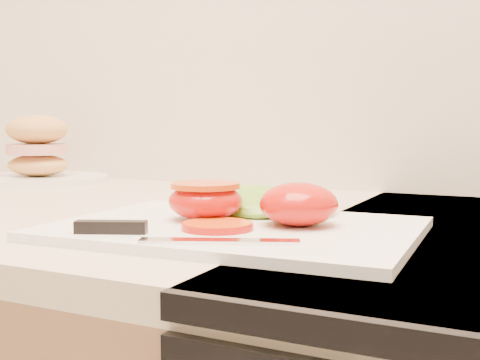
% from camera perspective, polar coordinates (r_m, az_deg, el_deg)
% --- Properties ---
extents(cutting_board, '(0.37, 0.28, 0.01)m').
position_cam_1_polar(cutting_board, '(0.62, -0.41, -4.66)').
color(cutting_board, white).
rests_on(cutting_board, counter).
extents(tomato_half_dome, '(0.08, 0.08, 0.04)m').
position_cam_1_polar(tomato_half_dome, '(0.61, 5.57, -2.28)').
color(tomato_half_dome, red).
rests_on(tomato_half_dome, cutting_board).
extents(tomato_half_cut, '(0.08, 0.08, 0.04)m').
position_cam_1_polar(tomato_half_cut, '(0.65, -3.30, -1.85)').
color(tomato_half_cut, red).
rests_on(tomato_half_cut, cutting_board).
extents(tomato_slice_0, '(0.07, 0.07, 0.01)m').
position_cam_1_polar(tomato_slice_0, '(0.59, -2.17, -4.37)').
color(tomato_slice_0, orange).
rests_on(tomato_slice_0, cutting_board).
extents(lettuce_leaf_0, '(0.15, 0.12, 0.03)m').
position_cam_1_polar(lettuce_leaf_0, '(0.70, 1.01, -2.10)').
color(lettuce_leaf_0, '#7CB12E').
rests_on(lettuce_leaf_0, cutting_board).
extents(lettuce_leaf_1, '(0.14, 0.13, 0.02)m').
position_cam_1_polar(lettuce_leaf_1, '(0.68, 4.69, -2.30)').
color(lettuce_leaf_1, '#7CB12E').
rests_on(lettuce_leaf_1, cutting_board).
extents(knife, '(0.22, 0.07, 0.01)m').
position_cam_1_polar(knife, '(0.56, -8.41, -4.94)').
color(knife, silver).
rests_on(knife, cutting_board).
extents(sandwich_plate, '(0.27, 0.27, 0.13)m').
position_cam_1_polar(sandwich_plate, '(1.23, -18.62, 2.02)').
color(sandwich_plate, white).
rests_on(sandwich_plate, counter).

